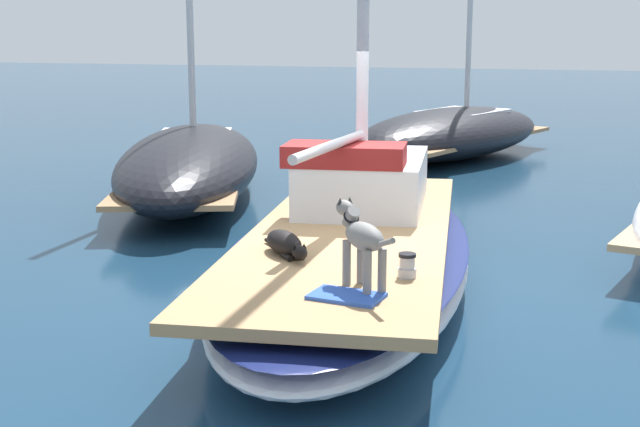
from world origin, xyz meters
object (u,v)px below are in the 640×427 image
object	(u,v)px
dog_black	(286,244)
deck_winch	(407,266)
deck_towel	(346,296)
mooring_buoy	(177,200)
dog_grey	(362,238)
sailboat_main	(351,257)
moored_boat_far_astern	(452,132)
moored_boat_port_side	(190,163)

from	to	relation	value
dog_black	deck_winch	world-z (taller)	dog_black
deck_towel	mooring_buoy	distance (m)	6.78
dog_black	dog_grey	world-z (taller)	dog_grey
sailboat_main	dog_grey	size ratio (longest dim) A/B	10.34
sailboat_main	moored_boat_far_astern	size ratio (longest dim) A/B	1.05
dog_grey	mooring_buoy	xyz separation A→B (m)	(-4.40, 4.88, -0.86)
deck_towel	moored_boat_far_astern	bearing A→B (deg)	97.23
deck_towel	moored_boat_far_astern	distance (m)	12.74
dog_grey	moored_boat_far_astern	bearing A→B (deg)	97.55
deck_towel	moored_boat_port_side	world-z (taller)	moored_boat_port_side
dog_grey	mooring_buoy	bearing A→B (deg)	132.05
dog_black	deck_towel	size ratio (longest dim) A/B	1.33
moored_boat_far_astern	deck_towel	bearing A→B (deg)	-82.77
deck_towel	moored_boat_port_side	xyz separation A→B (m)	(-4.79, 6.40, -0.08)
moored_boat_port_side	mooring_buoy	xyz separation A→B (m)	(0.43, -1.23, -0.37)
moored_boat_far_astern	mooring_buoy	world-z (taller)	moored_boat_far_astern
sailboat_main	deck_winch	xyz separation A→B (m)	(1.02, -1.67, 0.42)
sailboat_main	moored_boat_far_astern	xyz separation A→B (m)	(-0.89, 10.24, 0.24)
sailboat_main	dog_black	distance (m)	1.40
deck_winch	mooring_buoy	size ratio (longest dim) A/B	0.48
sailboat_main	deck_towel	xyz separation A→B (m)	(0.72, -2.40, 0.34)
moored_boat_far_astern	moored_boat_port_side	bearing A→B (deg)	-117.06
dog_grey	mooring_buoy	distance (m)	6.63
sailboat_main	mooring_buoy	xyz separation A→B (m)	(-3.65, 2.77, -0.12)
sailboat_main	dog_grey	distance (m)	2.36
dog_black	mooring_buoy	size ratio (longest dim) A/B	1.69
sailboat_main	moored_boat_far_astern	bearing A→B (deg)	94.94
dog_black	moored_boat_port_side	size ratio (longest dim) A/B	0.10
dog_black	mooring_buoy	world-z (taller)	dog_black
dog_grey	deck_winch	world-z (taller)	dog_grey
moored_boat_port_side	deck_towel	bearing A→B (deg)	-53.17
deck_towel	mooring_buoy	bearing A→B (deg)	130.22
dog_grey	sailboat_main	bearing A→B (deg)	109.57
dog_black	moored_boat_port_side	distance (m)	6.56
moored_boat_port_side	mooring_buoy	world-z (taller)	moored_boat_port_side
deck_winch	mooring_buoy	bearing A→B (deg)	136.50
moored_boat_far_astern	sailboat_main	bearing A→B (deg)	-85.06
moored_boat_port_side	deck_winch	bearing A→B (deg)	-48.04
deck_towel	mooring_buoy	size ratio (longest dim) A/B	1.27
sailboat_main	mooring_buoy	distance (m)	4.58
deck_winch	sailboat_main	bearing A→B (deg)	121.52
moored_boat_far_astern	dog_black	bearing A→B (deg)	-86.76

